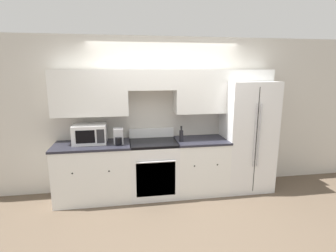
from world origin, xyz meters
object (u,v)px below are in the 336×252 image
oven_range (154,168)px  bottle (181,135)px  refrigerator (245,135)px  microwave (90,134)px

oven_range → bottle: (0.45, -0.06, 0.55)m
bottle → refrigerator: bearing=6.7°
oven_range → bottle: 0.72m
bottle → microwave: bearing=174.8°
microwave → bottle: size_ratio=2.02×
microwave → bottle: (1.45, -0.13, -0.05)m
bottle → oven_range: bearing=172.2°
refrigerator → bottle: size_ratio=7.41×
microwave → bottle: microwave is taller
oven_range → microwave: 1.17m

